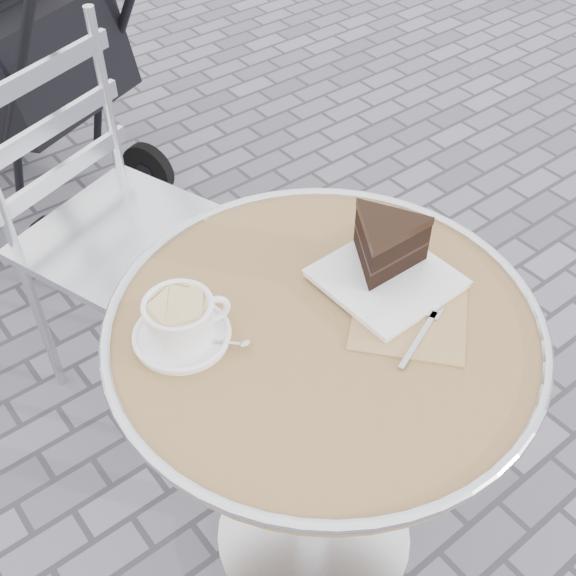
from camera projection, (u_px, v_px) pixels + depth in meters
ground at (313, 537)px, 1.67m from camera, size 80.00×80.00×0.00m
cafe_table at (321, 386)px, 1.28m from camera, size 0.72×0.72×0.74m
cappuccino_set at (182, 323)px, 1.12m from camera, size 0.16×0.16×0.08m
cake_plate_set at (387, 252)px, 1.21m from camera, size 0.28×0.35×0.11m
bistro_chair at (89, 191)px, 1.67m from camera, size 0.53×0.53×0.93m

